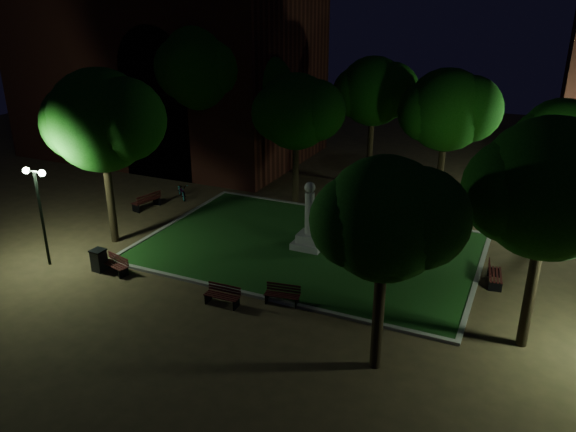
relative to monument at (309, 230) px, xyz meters
name	(u,v)px	position (x,y,z in m)	size (l,w,h in m)	color
ground	(292,266)	(0.00, -2.00, -0.96)	(80.00, 80.00, 0.00)	#443620
lawn	(309,248)	(0.00, 0.00, -0.92)	(15.00, 10.00, 0.08)	#184114
lawn_kerb	(309,247)	(0.00, 0.00, -0.90)	(15.40, 10.40, 0.12)	slate
monument	(309,230)	(0.00, 0.00, 0.00)	(1.40, 1.40, 3.20)	gray
building_main	(168,51)	(-15.86, 11.79, 6.42)	(20.00, 12.00, 15.00)	#451C13
tree_west	(102,121)	(-8.75, -3.13, 4.93)	(5.72, 4.67, 8.23)	black
tree_north_wl	(297,112)	(-2.99, 5.37, 4.29)	(5.07, 4.14, 7.32)	black
tree_north_er	(449,110)	(4.54, 7.91, 4.53)	(5.33, 4.35, 7.67)	black
tree_ne	(561,138)	(10.01, 5.97, 4.01)	(4.46, 3.64, 6.80)	black
tree_east	(552,190)	(9.67, -4.21, 4.65)	(5.47, 4.47, 7.85)	black
tree_se	(387,220)	(5.45, -7.42, 4.13)	(4.56, 3.72, 6.96)	black
tree_nw	(208,67)	(-9.73, 7.35, 6.12)	(6.81, 5.56, 9.86)	black
tree_far_north	(375,92)	(-0.20, 10.38, 4.83)	(5.02, 4.10, 7.84)	black
tree_extra	(248,85)	(-7.68, 8.57, 5.00)	(5.43, 4.43, 8.18)	black
lamppost_sw	(39,199)	(-9.81, -6.32, 2.14)	(1.18, 0.28, 4.41)	black
lamppost_nw	(190,122)	(-12.19, 8.65, 2.27)	(1.18, 0.28, 4.64)	black
lamppost_ne	(571,160)	(10.74, 9.32, 2.22)	(1.18, 0.28, 4.56)	black
bench_near_left	(223,296)	(-1.06, -6.10, -0.60)	(1.41, 0.53, 0.77)	black
bench_near_right	(282,295)	(0.99, -5.07, -0.60)	(1.42, 0.67, 0.75)	black
bench_west_near	(116,265)	(-6.60, -5.70, -0.60)	(1.45, 0.80, 0.75)	black
bench_left_side	(147,201)	(-10.22, 1.12, -0.52)	(0.93, 1.76, 0.92)	black
bench_right_side	(494,275)	(8.23, -0.05, -0.56)	(0.73, 1.58, 0.83)	black
bench_far_side	(418,201)	(3.46, 7.62, -0.56)	(1.56, 0.66, 0.83)	black
trash_bin	(99,260)	(-7.36, -5.85, -0.46)	(0.60, 0.60, 0.98)	black
bicycle	(182,191)	(-9.45, 3.38, -0.50)	(0.60, 1.73, 0.91)	black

